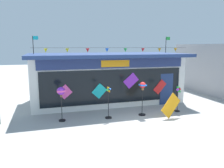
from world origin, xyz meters
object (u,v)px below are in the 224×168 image
object	(u,v)px
wind_spinner_center_right	(178,95)
display_kite_on_ground	(171,105)
kite_shop_building	(106,77)
wind_spinner_far_left	(61,94)
wind_spinner_center_left	(143,90)
wind_spinner_left	(109,102)

from	to	relation	value
wind_spinner_center_right	display_kite_on_ground	xyz separation A→B (m)	(-0.97, -0.83, -0.35)
kite_shop_building	wind_spinner_far_left	size ratio (longest dim) A/B	5.76
wind_spinner_far_left	display_kite_on_ground	bearing A→B (deg)	-11.57
wind_spinner_center_left	wind_spinner_left	bearing A→B (deg)	179.51
wind_spinner_left	wind_spinner_center_right	xyz separation A→B (m)	(4.14, -0.01, 0.15)
wind_spinner_center_left	display_kite_on_ground	size ratio (longest dim) A/B	1.52
kite_shop_building	display_kite_on_ground	distance (m)	5.25
wind_spinner_center_left	display_kite_on_ground	distance (m)	1.67
wind_spinner_center_left	display_kite_on_ground	bearing A→B (deg)	-33.31
kite_shop_building	wind_spinner_center_right	distance (m)	5.03
wind_spinner_far_left	wind_spinner_left	distance (m)	2.44
wind_spinner_center_right	wind_spinner_far_left	bearing A→B (deg)	177.37
display_kite_on_ground	wind_spinner_far_left	bearing A→B (deg)	168.43
wind_spinner_center_left	wind_spinner_center_right	bearing A→B (deg)	0.12
kite_shop_building	wind_spinner_center_left	size ratio (longest dim) A/B	5.47
kite_shop_building	wind_spinner_center_left	xyz separation A→B (m)	(0.99, -3.81, -0.27)
display_kite_on_ground	wind_spinner_center_right	bearing A→B (deg)	40.53
kite_shop_building	display_kite_on_ground	world-z (taller)	kite_shop_building
display_kite_on_ground	wind_spinner_left	bearing A→B (deg)	165.08
wind_spinner_far_left	wind_spinner_center_right	distance (m)	6.52
wind_spinner_left	wind_spinner_center_left	xyz separation A→B (m)	(1.91, -0.02, 0.53)
wind_spinner_left	wind_spinner_far_left	bearing A→B (deg)	173.06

